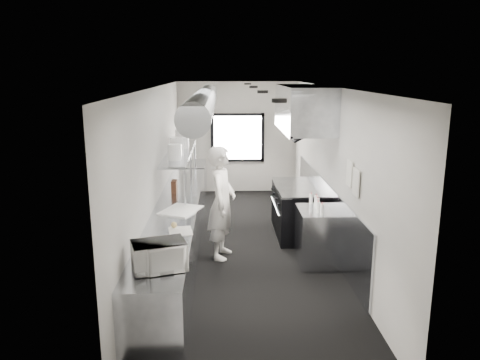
{
  "coord_description": "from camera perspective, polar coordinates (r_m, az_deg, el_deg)",
  "views": [
    {
      "loc": [
        -0.38,
        -7.8,
        3.07
      ],
      "look_at": [
        -0.1,
        -0.2,
        1.28
      ],
      "focal_mm": 35.0,
      "sensor_mm": 36.0,
      "label": 1
    }
  ],
  "objects": [
    {
      "name": "squeeze_bottle_e",
      "position": [
        7.86,
        8.65,
        -2.29
      ],
      "size": [
        0.07,
        0.07,
        0.17
      ],
      "primitive_type": "cylinder",
      "rotation": [
        0.0,
        0.0,
        0.29
      ],
      "color": "white",
      "rests_on": "bottle_station"
    },
    {
      "name": "service_window",
      "position": [
        11.89,
        -0.3,
        5.17
      ],
      "size": [
        1.36,
        0.05,
        1.25
      ],
      "color": "white",
      "rests_on": "wall_back"
    },
    {
      "name": "deli_tub_b",
      "position": [
        5.91,
        -10.99,
        -8.0
      ],
      "size": [
        0.15,
        0.15,
        0.11
      ],
      "primitive_type": "cylinder",
      "rotation": [
        0.0,
        0.0,
        -0.0
      ],
      "color": "beige",
      "rests_on": "prep_counter"
    },
    {
      "name": "squeeze_bottle_c",
      "position": [
        7.59,
        9.42,
        -2.86
      ],
      "size": [
        0.08,
        0.08,
        0.18
      ],
      "primitive_type": "cylinder",
      "rotation": [
        0.0,
        0.0,
        0.35
      ],
      "color": "white",
      "rests_on": "bottle_station"
    },
    {
      "name": "wall_cladding",
      "position": [
        8.69,
        10.34,
        -3.84
      ],
      "size": [
        0.03,
        5.5,
        1.1
      ],
      "primitive_type": "cube",
      "color": "#9A9FA8",
      "rests_on": "wall_right"
    },
    {
      "name": "plate_stack_b",
      "position": [
        8.52,
        -7.7,
        4.09
      ],
      "size": [
        0.33,
        0.33,
        0.33
      ],
      "primitive_type": "cylinder",
      "rotation": [
        0.0,
        0.0,
        0.39
      ],
      "color": "white",
      "rests_on": "pass_shelf"
    },
    {
      "name": "hvac_duct",
      "position": [
        8.23,
        -4.43,
        9.57
      ],
      "size": [
        0.4,
        6.4,
        0.4
      ],
      "primitive_type": "cylinder",
      "rotation": [
        1.57,
        0.0,
        0.0
      ],
      "color": "gray",
      "rests_on": "ceiling"
    },
    {
      "name": "floor",
      "position": [
        8.4,
        0.61,
        -8.21
      ],
      "size": [
        3.0,
        8.0,
        0.01
      ],
      "primitive_type": "cube",
      "color": "black",
      "rests_on": "ground"
    },
    {
      "name": "pastry",
      "position": [
        6.65,
        -8.05,
        -5.44
      ],
      "size": [
        0.09,
        0.09,
        0.09
      ],
      "primitive_type": "sphere",
      "color": "#D5B770",
      "rests_on": "small_plate"
    },
    {
      "name": "prep_counter",
      "position": [
        7.8,
        -7.73,
        -6.52
      ],
      "size": [
        0.7,
        6.0,
        0.9
      ],
      "primitive_type": "cube",
      "color": "#9A9FA8",
      "rests_on": "floor"
    },
    {
      "name": "microwave",
      "position": [
        5.34,
        -9.86,
        -9.08
      ],
      "size": [
        0.64,
        0.55,
        0.32
      ],
      "primitive_type": "imported",
      "rotation": [
        0.0,
        0.0,
        0.31
      ],
      "color": "white",
      "rests_on": "prep_counter"
    },
    {
      "name": "knife_block",
      "position": [
        8.57,
        -8.02,
        -0.78
      ],
      "size": [
        0.1,
        0.21,
        0.22
      ],
      "primitive_type": "cube",
      "rotation": [
        0.0,
        0.0,
        -0.03
      ],
      "color": "#4F2C1C",
      "rests_on": "prep_counter"
    },
    {
      "name": "squeeze_bottle_a",
      "position": [
        7.3,
        9.96,
        -3.56
      ],
      "size": [
        0.06,
        0.06,
        0.17
      ],
      "primitive_type": "cylinder",
      "rotation": [
        0.0,
        0.0,
        0.01
      ],
      "color": "white",
      "rests_on": "bottle_station"
    },
    {
      "name": "wall_right",
      "position": [
        8.2,
        11.16,
        1.23
      ],
      "size": [
        0.02,
        8.0,
        2.8
      ],
      "primitive_type": "cube",
      "color": "#B3AFAA",
      "rests_on": "floor"
    },
    {
      "name": "wall_back",
      "position": [
        11.93,
        -0.3,
        5.19
      ],
      "size": [
        3.0,
        0.02,
        2.8
      ],
      "primitive_type": "cube",
      "color": "#B3AFAA",
      "rests_on": "floor"
    },
    {
      "name": "plate_stack_c",
      "position": [
        9.27,
        -7.07,
        4.97
      ],
      "size": [
        0.32,
        0.32,
        0.37
      ],
      "primitive_type": "cylinder",
      "rotation": [
        0.0,
        0.0,
        0.31
      ],
      "color": "white",
      "rests_on": "pass_shelf"
    },
    {
      "name": "far_work_table",
      "position": [
        11.34,
        -5.98,
        -0.19
      ],
      "size": [
        0.7,
        1.2,
        0.9
      ],
      "primitive_type": "cube",
      "color": "#9A9FA8",
      "rests_on": "floor"
    },
    {
      "name": "wall_front",
      "position": [
        4.17,
        3.35,
        -10.4
      ],
      "size": [
        3.0,
        0.02,
        2.8
      ],
      "primitive_type": "cube",
      "color": "#B3AFAA",
      "rests_on": "floor"
    },
    {
      "name": "notice_sheet_a",
      "position": [
        7.02,
        13.21,
        0.78
      ],
      "size": [
        0.02,
        0.28,
        0.38
      ],
      "primitive_type": "cube",
      "color": "silver",
      "rests_on": "wall_right"
    },
    {
      "name": "exhaust_hood",
      "position": [
        8.66,
        7.77,
        8.61
      ],
      "size": [
        0.81,
        2.2,
        0.88
      ],
      "color": "#9A9FA8",
      "rests_on": "ceiling"
    },
    {
      "name": "wall_left",
      "position": [
        8.06,
        -10.08,
        1.07
      ],
      "size": [
        0.02,
        8.0,
        2.8
      ],
      "primitive_type": "cube",
      "color": "#B3AFAA",
      "rests_on": "floor"
    },
    {
      "name": "plate_stack_d",
      "position": [
        9.49,
        -7.23,
        5.08
      ],
      "size": [
        0.26,
        0.26,
        0.34
      ],
      "primitive_type": "cylinder",
      "rotation": [
        0.0,
        0.0,
        -0.17
      ],
      "color": "white",
      "rests_on": "pass_shelf"
    },
    {
      "name": "pass_shelf",
      "position": [
        8.97,
        -7.3,
        3.28
      ],
      "size": [
        0.45,
        3.0,
        0.68
      ],
      "color": "#9A9FA8",
      "rests_on": "prep_counter"
    },
    {
      "name": "bottle_station",
      "position": [
        7.73,
        9.48,
        -6.78
      ],
      "size": [
        0.65,
        0.8,
        0.9
      ],
      "primitive_type": "cube",
      "color": "#9A9FA8",
      "rests_on": "floor"
    },
    {
      "name": "deli_tub_a",
      "position": [
        5.71,
        -11.22,
        -8.81
      ],
      "size": [
        0.15,
        0.15,
        0.11
      ],
      "primitive_type": "cylinder",
      "rotation": [
        0.0,
        0.0,
        -0.03
      ],
      "color": "beige",
      "rests_on": "prep_counter"
    },
    {
      "name": "squeeze_bottle_b",
      "position": [
        7.4,
        9.48,
        -3.3
      ],
      "size": [
        0.07,
        0.07,
        0.18
      ],
      "primitive_type": "cylinder",
      "rotation": [
        0.0,
        0.0,
        0.15
      ],
      "color": "white",
      "rests_on": "bottle_station"
    },
    {
      "name": "cutting_board",
      "position": [
        7.47,
        -7.22,
        -3.67
      ],
      "size": [
        0.72,
        0.81,
        0.02
      ],
      "primitive_type": "cube",
      "rotation": [
        0.0,
        0.0,
        -0.41
      ],
      "color": "white",
      "rests_on": "prep_counter"
    },
    {
      "name": "small_plate",
      "position": [
        6.66,
        -8.04,
        -5.85
      ],
      "size": [
        0.2,
        0.2,
        0.01
      ],
      "primitive_type": "cylinder",
      "rotation": [
        0.0,
        0.0,
        0.26
      ],
      "color": "white",
      "rests_on": "prep_counter"
    },
    {
      "name": "line_cook",
      "position": [
        7.72,
        -2.23,
        -2.78
      ],
      "size": [
        0.58,
        0.76,
        1.88
      ],
      "primitive_type": "imported",
      "rotation": [
        0.0,
        0.0,
        1.37
      ],
      "color": "silver",
      "rests_on": "floor"
    },
    {
      "name": "squeeze_bottle_d",
      "position": [
        7.69,
        9.26,
        -2.59
      ],
      "size": [
        0.07,
        0.07,
        0.2
      ],
      "primitive_type": "cylinder",
      "rotation": [
        0.0,
        0.0,
        -0.02
      ],
      "color": "white",
      "rests_on": "bottle_station"
    },
    {
      "name": "range",
      "position": [
        9.01,
        7.03,
        -3.65
      ],
      "size": [
        0.88,
        1.6,
        0.94
      ],
      "color": "black",
      "rests_on": "floor"
    },
    {
      "name": "notice_sheet_b",
      "position": [
        6.7,
        13.96,
        -0.29
      ],
      "size": [
        0.02,
        0.28,
        0.38
      ],
      "primitive_type": "cube",
      "color": "silver",
      "rests_on": "wall_right"
    },
    {
      "name": "newspaper",
      "position": [
        6.54,
        -7.27,
        -6.21
      ],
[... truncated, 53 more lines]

